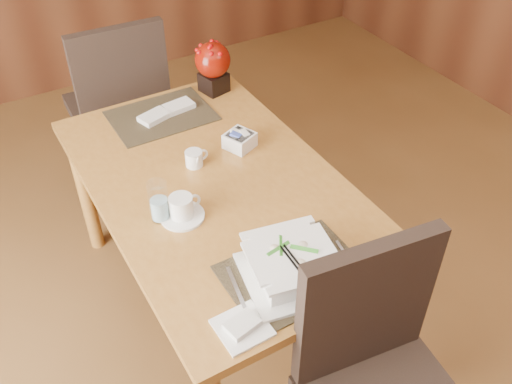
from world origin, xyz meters
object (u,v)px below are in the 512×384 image
water_glass (159,201)px  creamer_jug (194,159)px  sugar_caddy (240,141)px  berry_decor (213,64)px  far_chair (120,101)px  near_chair (380,375)px  coffee_cup (182,209)px  soup_setting (291,266)px  dining_table (218,201)px  bread_plate (242,328)px

water_glass → creamer_jug: (0.24, 0.23, -0.05)m
sugar_caddy → berry_decor: 0.50m
water_glass → far_chair: 1.17m
near_chair → far_chair: far_chair is taller
water_glass → berry_decor: 0.92m
near_chair → coffee_cup: bearing=117.1°
soup_setting → berry_decor: bearing=85.2°
soup_setting → creamer_jug: 0.70m
dining_table → creamer_jug: (-0.03, 0.14, 0.13)m
dining_table → berry_decor: berry_decor is taller
creamer_jug → near_chair: (0.12, -1.06, -0.20)m
creamer_jug → far_chair: (-0.02, 0.89, -0.19)m
sugar_caddy → berry_decor: berry_decor is taller
dining_table → soup_setting: 0.58m
water_glass → creamer_jug: water_glass is taller
water_glass → sugar_caddy: water_glass is taller
coffee_cup → water_glass: 0.09m
bread_plate → near_chair: (0.34, -0.26, -0.17)m
bread_plate → near_chair: size_ratio=0.14×
coffee_cup → near_chair: bearing=-70.1°
sugar_caddy → coffee_cup: bearing=-144.9°
berry_decor → near_chair: size_ratio=0.24×
creamer_jug → sugar_caddy: 0.22m
soup_setting → coffee_cup: bearing=122.9°
water_glass → berry_decor: size_ratio=0.66×
dining_table → berry_decor: 0.74m
water_glass → coffee_cup: bearing=-25.3°
sugar_caddy → near_chair: size_ratio=0.10×
water_glass → far_chair: (0.22, 1.12, -0.24)m
near_chair → creamer_jug: bearing=103.5°
soup_setting → creamer_jug: soup_setting is taller
water_glass → near_chair: size_ratio=0.16×
soup_setting → far_chair: (-0.03, 1.60, -0.22)m
creamer_jug → soup_setting: bearing=-91.9°
soup_setting → sugar_caddy: (0.21, 0.72, -0.03)m
dining_table → near_chair: 0.92m
dining_table → bread_plate: size_ratio=10.00×
dining_table → water_glass: (-0.27, -0.08, 0.18)m
berry_decor → water_glass: bearing=-129.2°
bread_plate → creamer_jug: bearing=74.4°
coffee_cup → sugar_caddy: (0.39, 0.28, -0.01)m
water_glass → sugar_caddy: size_ratio=1.50×
soup_setting → near_chair: bearing=-62.2°
water_glass → bread_plate: bearing=-88.1°
far_chair → creamer_jug: bearing=93.7°
creamer_jug → sugar_caddy: (0.22, 0.02, -0.00)m
soup_setting → far_chair: bearing=101.7°
coffee_cup → far_chair: size_ratio=0.16×
coffee_cup → dining_table: bearing=29.7°
creamer_jug → berry_decor: 0.60m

